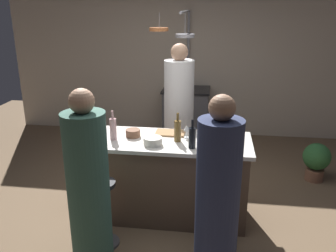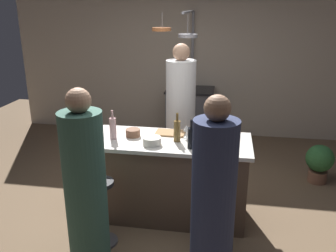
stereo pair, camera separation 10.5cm
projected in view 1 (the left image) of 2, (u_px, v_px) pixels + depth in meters
The scene contains 20 objects.
ground_plane at pixel (166, 213), 4.09m from camera, with size 9.00×9.00×0.00m, color brown.
back_wall at pixel (189, 61), 6.35m from camera, with size 6.40×0.16×2.60m, color #BCAD99.
kitchen_island at pixel (166, 177), 3.95m from camera, with size 1.80×0.72×0.90m.
stove_range at pixel (186, 114), 6.25m from camera, with size 0.80×0.64×0.89m.
chef at pixel (179, 118), 4.71m from camera, with size 0.38×0.38×1.80m.
bar_stool_left at pixel (103, 210), 3.46m from camera, with size 0.28×0.28×0.68m.
guest_left at pixel (89, 194), 2.98m from camera, with size 0.35×0.35×1.66m.
bar_stool_right at pixel (219, 219), 3.32m from camera, with size 0.28×0.28×0.68m.
guest_right at pixel (217, 204), 2.83m from camera, with size 0.35×0.35×1.65m.
overhead_pot_rack at pixel (180, 47), 5.41m from camera, with size 0.61×1.43×2.17m.
potted_plant at pixel (316, 160), 4.78m from camera, with size 0.36×0.36×0.52m.
cutting_board at pixel (170, 133), 3.97m from camera, with size 0.32×0.22×0.02m, color #997047.
pepper_mill at pixel (220, 137), 3.57m from camera, with size 0.05×0.05×0.21m, color #382319.
wine_bottle_dark at pixel (192, 137), 3.54m from camera, with size 0.07×0.07×0.30m.
wine_bottle_amber at pixel (178, 130), 3.72m from camera, with size 0.07×0.07×0.31m.
wine_bottle_rose at pixel (113, 128), 3.77m from camera, with size 0.07×0.07×0.31m.
wine_glass_near_right_guest at pixel (224, 127), 3.86m from camera, with size 0.07×0.07×0.15m.
wine_glass_by_chef at pixel (187, 129), 3.82m from camera, with size 0.07×0.07×0.15m.
mixing_bowl_wooden at pixel (133, 133), 3.87m from camera, with size 0.16×0.16×0.08m, color brown.
mixing_bowl_ceramic at pixel (153, 141), 3.65m from camera, with size 0.19×0.19×0.08m, color silver.
Camera 1 is at (0.50, -3.52, 2.26)m, focal length 38.45 mm.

